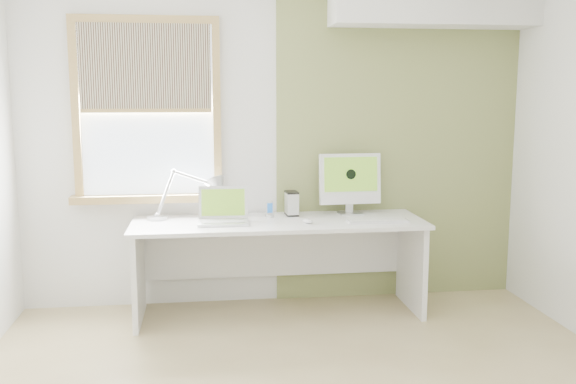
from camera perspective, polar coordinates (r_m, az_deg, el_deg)
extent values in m
cube|color=white|center=(5.09, -1.07, 4.56)|extent=(4.00, 0.02, 2.60)
cube|color=white|center=(1.68, 12.93, -4.54)|extent=(4.00, 0.02, 2.60)
cube|color=#889053|center=(5.28, 9.84, 4.59)|extent=(2.00, 0.02, 2.60)
cube|color=#9F7D40|center=(5.09, -18.51, 6.93)|extent=(0.06, 0.06, 1.42)
cube|color=#9F7D40|center=(5.01, -6.42, 7.30)|extent=(0.06, 0.06, 1.42)
cube|color=#9F7D40|center=(5.05, -12.78, 14.88)|extent=(1.00, 0.06, 0.06)
cube|color=#9F7D40|center=(5.07, -12.28, -0.56)|extent=(1.20, 0.14, 0.06)
cube|color=#D1E2F9|center=(5.04, -12.50, 7.16)|extent=(1.00, 0.01, 1.30)
cube|color=beige|center=(5.00, -12.67, 10.87)|extent=(0.98, 0.02, 0.65)
cube|color=#9F7D40|center=(5.00, -12.54, 7.14)|extent=(0.98, 0.03, 0.03)
cube|color=white|center=(4.80, -0.84, -2.77)|extent=(2.20, 0.70, 0.03)
cube|color=white|center=(4.88, -13.28, -7.23)|extent=(0.04, 0.64, 0.70)
cube|color=white|center=(5.11, 11.02, -6.42)|extent=(0.04, 0.64, 0.70)
cube|color=white|center=(5.16, -1.25, -4.94)|extent=(2.08, 0.02, 0.48)
cylinder|color=silver|center=(4.95, -11.64, -2.28)|extent=(0.19, 0.19, 0.02)
sphere|color=silver|center=(4.94, -11.64, -2.09)|extent=(0.06, 0.06, 0.05)
cylinder|color=silver|center=(4.93, -10.93, -0.14)|extent=(0.16, 0.06, 0.34)
sphere|color=silver|center=(4.91, -10.21, 1.82)|extent=(0.05, 0.05, 0.04)
cylinder|color=silver|center=(4.93, -8.43, 1.24)|extent=(0.31, 0.05, 0.13)
sphere|color=silver|center=(4.95, -6.67, 0.67)|extent=(0.05, 0.05, 0.04)
cone|color=silver|center=(4.97, -6.34, 0.37)|extent=(0.27, 0.28, 0.21)
cube|color=silver|center=(4.71, -5.83, -2.72)|extent=(0.38, 0.27, 0.02)
cube|color=#B2B5B7|center=(4.71, -5.83, -2.59)|extent=(0.32, 0.17, 0.00)
cube|color=silver|center=(4.81, -5.84, -0.91)|extent=(0.37, 0.09, 0.24)
cube|color=#56811E|center=(4.80, -5.84, -0.93)|extent=(0.33, 0.07, 0.20)
cylinder|color=silver|center=(4.94, -1.65, -2.14)|extent=(0.08, 0.08, 0.02)
cube|color=silver|center=(4.93, -1.66, -1.43)|extent=(0.05, 0.02, 0.10)
cube|color=#194C99|center=(4.92, -1.64, -1.44)|extent=(0.04, 0.01, 0.08)
cube|color=silver|center=(4.99, 0.33, -1.03)|extent=(0.10, 0.15, 0.19)
cube|color=black|center=(4.98, 0.33, -0.02)|extent=(0.10, 0.15, 0.01)
cube|color=black|center=(5.01, 0.33, -2.02)|extent=(0.10, 0.15, 0.01)
cube|color=silver|center=(5.08, 5.59, -1.91)|extent=(0.19, 0.17, 0.01)
cube|color=silver|center=(5.10, 5.51, -0.92)|extent=(0.06, 0.02, 0.16)
cube|color=white|center=(5.06, 5.57, 1.18)|extent=(0.49, 0.10, 0.40)
cube|color=#56811E|center=(5.03, 5.67, 1.59)|extent=(0.43, 0.04, 0.27)
cylinder|color=black|center=(5.02, 5.68, 1.59)|extent=(0.08, 0.01, 0.08)
cube|color=white|center=(4.78, 8.06, -2.60)|extent=(0.46, 0.14, 0.02)
cube|color=white|center=(4.78, 8.06, -2.49)|extent=(0.43, 0.11, 0.00)
ellipsoid|color=white|center=(4.70, 1.78, -2.63)|extent=(0.10, 0.12, 0.03)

